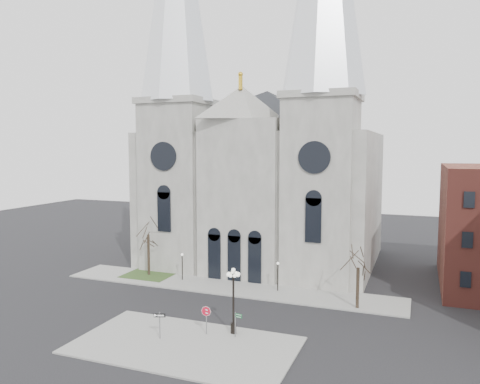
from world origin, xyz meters
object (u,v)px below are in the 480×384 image
(globe_lamp, at_px, (233,292))
(one_way_sign, at_px, (160,321))
(stop_sign, at_px, (206,314))
(street_name_sign, at_px, (236,322))

(globe_lamp, relative_size, one_way_sign, 2.53)
(stop_sign, relative_size, street_name_sign, 1.14)
(globe_lamp, distance_m, one_way_sign, 6.58)
(stop_sign, bearing_deg, one_way_sign, -125.94)
(stop_sign, relative_size, one_way_sign, 1.09)
(stop_sign, bearing_deg, street_name_sign, 25.78)
(globe_lamp, distance_m, street_name_sign, 2.49)
(stop_sign, height_order, street_name_sign, stop_sign)
(stop_sign, bearing_deg, globe_lamp, 45.60)
(stop_sign, distance_m, globe_lamp, 2.96)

